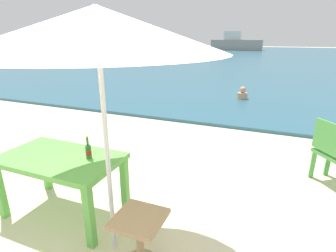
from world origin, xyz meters
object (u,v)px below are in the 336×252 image
swimmer_person (242,94)px  boat_barge (236,43)px  side_table_wood (140,234)px  beer_bottle_amber (88,151)px  patio_umbrella (97,30)px  picnic_table_green (60,165)px

swimmer_person → boat_barge: (-5.06, 32.33, 0.78)m
side_table_wood → swimmer_person: size_ratio=1.32×
beer_bottle_amber → swimmer_person: (0.89, 6.79, -0.61)m
patio_umbrella → swimmer_person: size_ratio=5.61×
patio_umbrella → boat_barge: boat_barge is taller
beer_bottle_amber → swimmer_person: beer_bottle_amber is taller
beer_bottle_amber → patio_umbrella: (0.51, -0.36, 1.26)m
patio_umbrella → beer_bottle_amber: bearing=145.2°
picnic_table_green → beer_bottle_amber: beer_bottle_amber is taller
swimmer_person → boat_barge: 32.74m
patio_umbrella → side_table_wood: size_ratio=4.26×
picnic_table_green → boat_barge: bearing=95.6°
beer_bottle_amber → boat_barge: (-4.17, 39.12, 0.17)m
beer_bottle_amber → side_table_wood: beer_bottle_amber is taller
picnic_table_green → beer_bottle_amber: bearing=15.4°
picnic_table_green → patio_umbrella: 1.72m
beer_bottle_amber → boat_barge: bearing=96.1°
picnic_table_green → patio_umbrella: bearing=-16.9°
patio_umbrella → side_table_wood: 1.80m
patio_umbrella → boat_barge: (-4.69, 39.48, -1.09)m
picnic_table_green → boat_barge: 39.41m
patio_umbrella → boat_barge: size_ratio=0.32×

